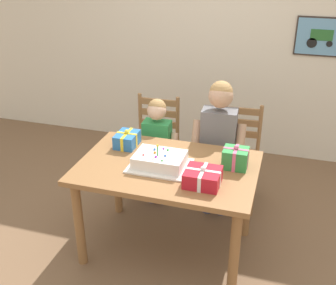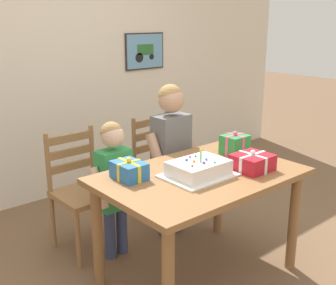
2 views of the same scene
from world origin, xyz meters
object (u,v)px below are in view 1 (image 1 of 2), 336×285
gift_box_red_large (235,158)px  gift_box_corner_small (203,177)px  gift_box_beside_cake (127,139)px  child_younger (157,143)px  dining_table (167,178)px  child_older (218,137)px  birthday_cake (160,161)px  chair_left (155,145)px  chair_right (235,156)px

gift_box_red_large → gift_box_corner_small: (-0.17, -0.30, -0.02)m
gift_box_beside_cake → child_younger: size_ratio=0.21×
gift_box_beside_cake → child_younger: child_younger is taller
child_younger → gift_box_red_large: bearing=-32.0°
dining_table → child_younger: size_ratio=1.27×
gift_box_beside_cake → dining_table: bearing=-28.5°
gift_box_corner_small → child_older: 0.78m
birthday_cake → chair_left: size_ratio=0.48×
child_older → birthday_cake: bearing=-116.6°
birthday_cake → child_older: child_older is taller
chair_left → child_younger: (0.12, -0.26, 0.16)m
gift_box_beside_cake → child_older: size_ratio=0.18×
child_younger → birthday_cake: bearing=-69.9°
chair_left → child_younger: child_younger is taller
birthday_cake → gift_box_red_large: birthday_cake is taller
birthday_cake → chair_right: size_ratio=0.48×
dining_table → gift_box_red_large: (0.48, 0.12, 0.18)m
chair_left → child_older: 0.77m
chair_right → child_younger: child_younger is taller
chair_left → chair_right: same height
birthday_cake → gift_box_red_large: size_ratio=2.39×
gift_box_corner_small → chair_left: chair_left is taller
gift_box_red_large → child_younger: size_ratio=0.18×
gift_box_corner_small → dining_table: bearing=149.5°
birthday_cake → gift_box_red_large: 0.55m
chair_left → child_younger: 0.33m
dining_table → gift_box_red_large: 0.53m
gift_box_beside_cake → chair_left: bearing=89.0°
gift_box_red_large → gift_box_corner_small: gift_box_red_large is taller
gift_box_beside_cake → chair_right: (0.80, 0.64, -0.35)m
child_older → gift_box_red_large: bearing=-66.0°
gift_box_beside_cake → gift_box_corner_small: size_ratio=0.90×
child_older → gift_box_corner_small: bearing=-87.2°
gift_box_corner_small → child_younger: 0.99m
birthday_cake → chair_left: birthday_cake is taller
birthday_cake → gift_box_red_large: bearing=16.6°
gift_box_corner_small → chair_right: (0.09, 1.04, -0.35)m
gift_box_red_large → gift_box_beside_cake: size_ratio=0.84×
child_older → child_younger: bearing=180.0°
gift_box_beside_cake → birthday_cake: bearing=-35.2°
gift_box_corner_small → child_older: bearing=92.8°
gift_box_red_large → gift_box_beside_cake: gift_box_red_large is taller
gift_box_corner_small → child_younger: size_ratio=0.24×
chair_left → gift_box_beside_cake: bearing=-91.0°
dining_table → birthday_cake: (-0.05, -0.03, 0.16)m
dining_table → gift_box_beside_cake: 0.49m
chair_left → child_older: child_older is taller
birthday_cake → gift_box_beside_cake: size_ratio=2.00×
dining_table → gift_box_beside_cake: gift_box_beside_cake is taller
gift_box_red_large → child_older: bearing=114.0°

